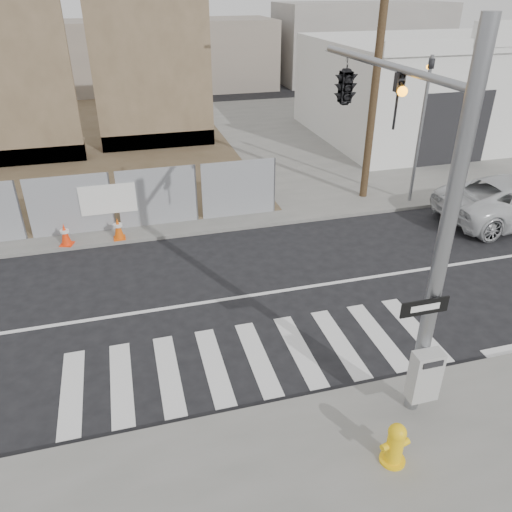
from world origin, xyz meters
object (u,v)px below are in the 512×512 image
object	(u,v)px
signal_pole	(373,135)
traffic_cone_c	(65,234)
auto_shop	(434,87)
fire_hydrant	(395,444)
traffic_cone_d	(118,228)

from	to	relation	value
signal_pole	traffic_cone_c	size ratio (longest dim) A/B	9.58
auto_shop	fire_hydrant	bearing A→B (deg)	-123.56
auto_shop	traffic_cone_d	bearing A→B (deg)	-152.49
auto_shop	traffic_cone_c	xyz separation A→B (m)	(-18.42, -8.75, -2.06)
traffic_cone_c	signal_pole	bearing A→B (deg)	-42.18
fire_hydrant	auto_shop	bearing A→B (deg)	43.34
auto_shop	traffic_cone_d	size ratio (longest dim) A/B	16.38
traffic_cone_c	traffic_cone_d	xyz separation A→B (m)	(1.63, 0.00, 0.00)
auto_shop	fire_hydrant	size ratio (longest dim) A/B	14.08
auto_shop	fire_hydrant	distance (m)	22.69
auto_shop	fire_hydrant	xyz separation A→B (m)	(-12.50, -18.84, -1.99)
signal_pole	auto_shop	bearing A→B (deg)	52.54
fire_hydrant	traffic_cone_c	distance (m)	11.70
fire_hydrant	traffic_cone_d	distance (m)	10.97
signal_pole	auto_shop	size ratio (longest dim) A/B	0.58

